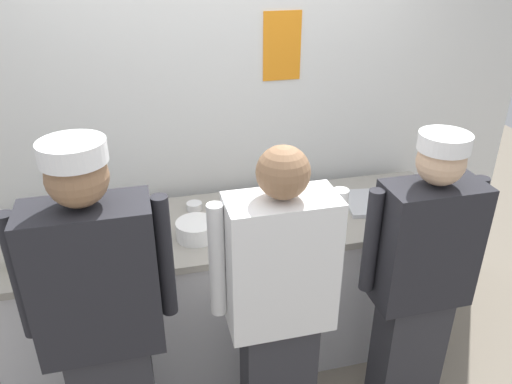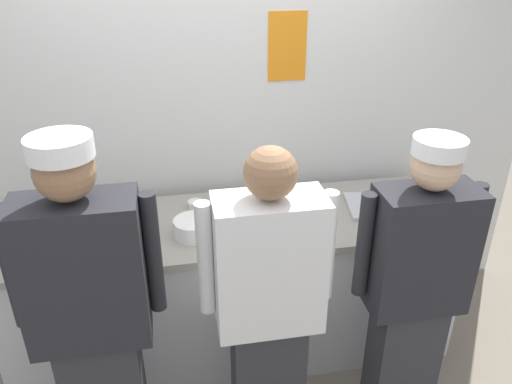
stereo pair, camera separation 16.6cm
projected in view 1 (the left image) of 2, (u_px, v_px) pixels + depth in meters
name	position (u px, v px, depth m)	size (l,w,h in m)	color
wall_back	(216.00, 117.00, 3.11)	(4.13, 0.11, 2.75)	silver
prep_counter	(236.00, 287.00, 3.09)	(2.63, 0.75, 0.93)	silver
chef_near_left	(103.00, 324.00, 2.11)	(0.63, 0.24, 1.75)	#2D2D33
chef_center	(279.00, 308.00, 2.29)	(0.61, 0.24, 1.66)	#2D2D33
chef_far_right	(419.00, 282.00, 2.47)	(0.60, 0.24, 1.64)	#2D2D33
plate_stack_front	(196.00, 230.00, 2.70)	(0.22, 0.22, 0.10)	white
plate_stack_rear	(280.00, 197.00, 3.04)	(0.23, 0.23, 0.10)	white
mixing_bowl_steel	(116.00, 228.00, 2.70)	(0.39, 0.39, 0.12)	#B7BABF
sheet_tray	(384.00, 202.00, 3.06)	(0.46, 0.32, 0.02)	#B7BABF
squeeze_bottle_primary	(73.00, 246.00, 2.50)	(0.06, 0.06, 0.18)	#E5E066
squeeze_bottle_secondary	(10.00, 250.00, 2.44)	(0.06, 0.06, 0.21)	#E5E066
squeeze_bottle_spare	(237.00, 209.00, 2.80)	(0.06, 0.06, 0.21)	orange
ramekin_red_sauce	(194.00, 206.00, 2.99)	(0.09, 0.09, 0.04)	white
ramekin_yellow_sauce	(226.00, 208.00, 2.97)	(0.08, 0.08, 0.05)	white
ramekin_green_sauce	(257.00, 227.00, 2.77)	(0.10, 0.10, 0.05)	white
ramekin_orange_sauce	(41.00, 256.00, 2.53)	(0.11, 0.11, 0.04)	white
deli_cup	(308.00, 192.00, 3.09)	(0.09, 0.09, 0.10)	white
chefs_knife	(37.00, 235.00, 2.74)	(0.27, 0.03, 0.02)	#B7BABF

